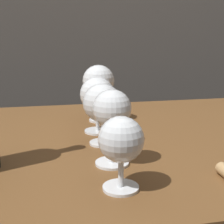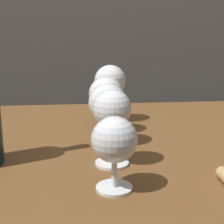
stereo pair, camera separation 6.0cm
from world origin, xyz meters
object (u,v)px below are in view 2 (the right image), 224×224
Objects in this scene: wine_glass_port at (110,82)px; wine_glass_chardonnay at (112,112)px; wine_glass_merlot at (114,141)px; wine_glass_white at (108,103)px; wine_glass_amber at (106,95)px.

wine_glass_chardonnay is at bearing -94.96° from wine_glass_port.
wine_glass_white is (0.01, 0.23, 0.01)m from wine_glass_merlot.
wine_glass_amber reaches higher than wine_glass_white.
wine_glass_white is 0.86× the size of wine_glass_port.
wine_glass_amber reaches higher than wine_glass_merlot.
wine_glass_white is at bearing -97.15° from wine_glass_port.
wine_glass_white is at bearing 88.69° from wine_glass_chardonnay.
wine_glass_merlot is at bearing -94.70° from wine_glass_port.
wine_glass_chardonnay is at bearing 86.12° from wine_glass_merlot.
wine_glass_merlot is 0.43m from wine_glass_port.
wine_glass_chardonnay is 0.91× the size of wine_glass_port.
wine_glass_chardonnay reaches higher than wine_glass_white.
wine_glass_chardonnay reaches higher than wine_glass_amber.
wine_glass_port reaches higher than wine_glass_amber.
wine_glass_amber is (0.00, 0.09, 0.00)m from wine_glass_white.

